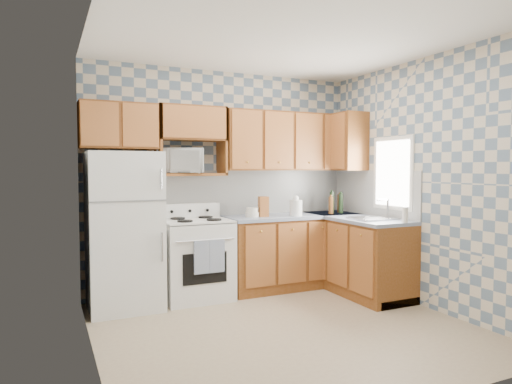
# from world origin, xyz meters

# --- Properties ---
(floor) EXTENTS (3.40, 3.40, 0.00)m
(floor) POSITION_xyz_m (0.00, 0.00, 0.00)
(floor) COLOR #8E765E
(floor) RESTS_ON ground
(back_wall) EXTENTS (3.40, 0.02, 2.70)m
(back_wall) POSITION_xyz_m (0.00, 1.60, 1.35)
(back_wall) COLOR slate
(back_wall) RESTS_ON ground
(right_wall) EXTENTS (0.02, 3.20, 2.70)m
(right_wall) POSITION_xyz_m (1.70, 0.00, 1.35)
(right_wall) COLOR slate
(right_wall) RESTS_ON ground
(backsplash_back) EXTENTS (2.60, 0.02, 0.56)m
(backsplash_back) POSITION_xyz_m (0.40, 1.59, 1.20)
(backsplash_back) COLOR white
(backsplash_back) RESTS_ON back_wall
(backsplash_right) EXTENTS (0.02, 1.60, 0.56)m
(backsplash_right) POSITION_xyz_m (1.69, 0.80, 1.20)
(backsplash_right) COLOR white
(backsplash_right) RESTS_ON right_wall
(refrigerator) EXTENTS (0.75, 0.70, 1.68)m
(refrigerator) POSITION_xyz_m (-1.27, 1.25, 0.84)
(refrigerator) COLOR silver
(refrigerator) RESTS_ON floor
(stove_body) EXTENTS (0.76, 0.65, 0.90)m
(stove_body) POSITION_xyz_m (-0.47, 1.28, 0.45)
(stove_body) COLOR silver
(stove_body) RESTS_ON floor
(cooktop) EXTENTS (0.76, 0.65, 0.02)m
(cooktop) POSITION_xyz_m (-0.47, 1.28, 0.91)
(cooktop) COLOR silver
(cooktop) RESTS_ON stove_body
(backguard) EXTENTS (0.76, 0.08, 0.17)m
(backguard) POSITION_xyz_m (-0.47, 1.55, 1.00)
(backguard) COLOR silver
(backguard) RESTS_ON cooktop
(dish_towel_left) EXTENTS (0.17, 0.02, 0.36)m
(dish_towel_left) POSITION_xyz_m (-0.51, 0.93, 0.55)
(dish_towel_left) COLOR navy
(dish_towel_left) RESTS_ON stove_body
(dish_towel_right) EXTENTS (0.17, 0.02, 0.36)m
(dish_towel_right) POSITION_xyz_m (-0.34, 0.93, 0.55)
(dish_towel_right) COLOR navy
(dish_towel_right) RESTS_ON stove_body
(base_cabinets_back) EXTENTS (1.75, 0.60, 0.88)m
(base_cabinets_back) POSITION_xyz_m (0.82, 1.30, 0.44)
(base_cabinets_back) COLOR #5F310E
(base_cabinets_back) RESTS_ON floor
(base_cabinets_right) EXTENTS (0.60, 1.60, 0.88)m
(base_cabinets_right) POSITION_xyz_m (1.40, 0.80, 0.44)
(base_cabinets_right) COLOR #5F310E
(base_cabinets_right) RESTS_ON floor
(countertop_back) EXTENTS (1.77, 0.63, 0.04)m
(countertop_back) POSITION_xyz_m (0.82, 1.30, 0.90)
(countertop_back) COLOR slate
(countertop_back) RESTS_ON base_cabinets_back
(countertop_right) EXTENTS (0.63, 1.60, 0.04)m
(countertop_right) POSITION_xyz_m (1.40, 0.80, 0.90)
(countertop_right) COLOR slate
(countertop_right) RESTS_ON base_cabinets_right
(upper_cabinets_back) EXTENTS (1.75, 0.33, 0.74)m
(upper_cabinets_back) POSITION_xyz_m (0.82, 1.44, 1.85)
(upper_cabinets_back) COLOR #5F310E
(upper_cabinets_back) RESTS_ON back_wall
(upper_cabinets_fridge) EXTENTS (0.82, 0.33, 0.50)m
(upper_cabinets_fridge) POSITION_xyz_m (-1.29, 1.44, 1.97)
(upper_cabinets_fridge) COLOR #5F310E
(upper_cabinets_fridge) RESTS_ON back_wall
(upper_cabinets_right) EXTENTS (0.33, 0.70, 0.74)m
(upper_cabinets_right) POSITION_xyz_m (1.53, 1.25, 1.85)
(upper_cabinets_right) COLOR #5F310E
(upper_cabinets_right) RESTS_ON right_wall
(microwave_shelf) EXTENTS (0.80, 0.33, 0.03)m
(microwave_shelf) POSITION_xyz_m (-0.47, 1.44, 1.44)
(microwave_shelf) COLOR #5F310E
(microwave_shelf) RESTS_ON back_wall
(microwave) EXTENTS (0.61, 0.51, 0.29)m
(microwave) POSITION_xyz_m (-0.59, 1.44, 1.59)
(microwave) COLOR silver
(microwave) RESTS_ON microwave_shelf
(sink) EXTENTS (0.48, 0.40, 0.03)m
(sink) POSITION_xyz_m (1.40, 0.45, 0.93)
(sink) COLOR #B7B7BC
(sink) RESTS_ON countertop_right
(window) EXTENTS (0.02, 0.66, 0.86)m
(window) POSITION_xyz_m (1.69, 0.45, 1.45)
(window) COLOR silver
(window) RESTS_ON right_wall
(bottle_0) EXTENTS (0.06, 0.06, 0.28)m
(bottle_0) POSITION_xyz_m (1.38, 1.26, 1.06)
(bottle_0) COLOR black
(bottle_0) RESTS_ON countertop_back
(bottle_1) EXTENTS (0.06, 0.06, 0.26)m
(bottle_1) POSITION_xyz_m (1.48, 1.20, 1.05)
(bottle_1) COLOR black
(bottle_1) RESTS_ON countertop_back
(bottle_2) EXTENTS (0.06, 0.06, 0.24)m
(bottle_2) POSITION_xyz_m (1.53, 1.30, 1.04)
(bottle_2) COLOR #5C3416
(bottle_2) RESTS_ON countertop_back
(bottle_3) EXTENTS (0.06, 0.06, 0.22)m
(bottle_3) POSITION_xyz_m (1.31, 1.18, 1.03)
(bottle_3) COLOR #5C3416
(bottle_3) RESTS_ON countertop_back
(knife_block) EXTENTS (0.13, 0.13, 0.25)m
(knife_block) POSITION_xyz_m (0.37, 1.23, 1.04)
(knife_block) COLOR brown
(knife_block) RESTS_ON countertop_back
(electric_kettle) EXTENTS (0.16, 0.16, 0.20)m
(electric_kettle) POSITION_xyz_m (0.77, 1.14, 1.02)
(electric_kettle) COLOR silver
(electric_kettle) RESTS_ON countertop_back
(food_containers) EXTENTS (0.17, 0.17, 0.11)m
(food_containers) POSITION_xyz_m (0.24, 1.26, 0.98)
(food_containers) COLOR beige
(food_containers) RESTS_ON countertop_back
(soap_bottle) EXTENTS (0.06, 0.06, 0.17)m
(soap_bottle) POSITION_xyz_m (1.51, 0.05, 1.01)
(soap_bottle) COLOR beige
(soap_bottle) RESTS_ON countertop_right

